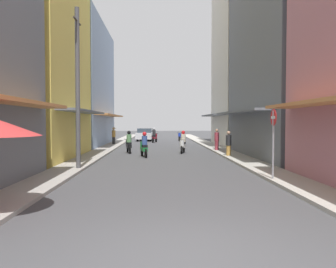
{
  "coord_description": "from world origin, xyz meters",
  "views": [
    {
      "loc": [
        -0.38,
        -5.32,
        2.19
      ],
      "look_at": [
        0.47,
        20.83,
        1.24
      ],
      "focal_mm": 35.47,
      "sensor_mm": 36.0,
      "label": 1
    }
  ],
  "objects_px": {
    "pedestrian_foreground": "(217,140)",
    "motorbike_maroon": "(154,136)",
    "motorbike_black": "(129,143)",
    "motorbike_green": "(144,146)",
    "pedestrian_crossing": "(114,135)",
    "street_sign_no_entry": "(273,135)",
    "pedestrian_midway": "(229,144)",
    "utility_pole": "(78,88)",
    "motorbike_blue": "(180,136)",
    "parked_car": "(145,134)",
    "motorbike_white": "(183,143)"
  },
  "relations": [
    {
      "from": "motorbike_blue",
      "to": "motorbike_maroon",
      "type": "relative_size",
      "value": 1.0
    },
    {
      "from": "motorbike_black",
      "to": "motorbike_green",
      "type": "xyz_separation_m",
      "value": [
        1.18,
        -2.69,
        0.0
      ]
    },
    {
      "from": "motorbike_maroon",
      "to": "pedestrian_crossing",
      "type": "relative_size",
      "value": 1.02
    },
    {
      "from": "motorbike_green",
      "to": "pedestrian_foreground",
      "type": "bearing_deg",
      "value": 34.97
    },
    {
      "from": "parked_car",
      "to": "pedestrian_midway",
      "type": "height_order",
      "value": "pedestrian_midway"
    },
    {
      "from": "motorbike_black",
      "to": "pedestrian_crossing",
      "type": "relative_size",
      "value": 1.03
    },
    {
      "from": "parked_car",
      "to": "street_sign_no_entry",
      "type": "relative_size",
      "value": 1.6
    },
    {
      "from": "motorbike_white",
      "to": "utility_pole",
      "type": "bearing_deg",
      "value": -122.93
    },
    {
      "from": "motorbike_white",
      "to": "motorbike_blue",
      "type": "relative_size",
      "value": 1.01
    },
    {
      "from": "motorbike_white",
      "to": "motorbike_green",
      "type": "xyz_separation_m",
      "value": [
        -2.64,
        -2.57,
        0.0
      ]
    },
    {
      "from": "motorbike_maroon",
      "to": "parked_car",
      "type": "bearing_deg",
      "value": 108.24
    },
    {
      "from": "motorbike_maroon",
      "to": "street_sign_no_entry",
      "type": "xyz_separation_m",
      "value": [
        4.51,
        -23.47,
        1.01
      ]
    },
    {
      "from": "motorbike_black",
      "to": "motorbike_green",
      "type": "height_order",
      "value": "same"
    },
    {
      "from": "motorbike_black",
      "to": "pedestrian_crossing",
      "type": "bearing_deg",
      "value": 104.76
    },
    {
      "from": "motorbike_white",
      "to": "pedestrian_midway",
      "type": "xyz_separation_m",
      "value": [
        2.58,
        -3.03,
        0.11
      ]
    },
    {
      "from": "motorbike_white",
      "to": "motorbike_green",
      "type": "height_order",
      "value": "same"
    },
    {
      "from": "parked_car",
      "to": "pedestrian_midway",
      "type": "bearing_deg",
      "value": -72.64
    },
    {
      "from": "motorbike_black",
      "to": "motorbike_green",
      "type": "relative_size",
      "value": 1.0
    },
    {
      "from": "utility_pole",
      "to": "motorbike_blue",
      "type": "bearing_deg",
      "value": 75.09
    },
    {
      "from": "motorbike_green",
      "to": "pedestrian_midway",
      "type": "height_order",
      "value": "pedestrian_midway"
    },
    {
      "from": "motorbike_black",
      "to": "pedestrian_midway",
      "type": "distance_m",
      "value": 7.13
    },
    {
      "from": "pedestrian_foreground",
      "to": "street_sign_no_entry",
      "type": "bearing_deg",
      "value": -90.86
    },
    {
      "from": "utility_pole",
      "to": "pedestrian_midway",
      "type": "bearing_deg",
      "value": 33.45
    },
    {
      "from": "motorbike_black",
      "to": "motorbike_maroon",
      "type": "xyz_separation_m",
      "value": [
        1.71,
        12.01,
        0.0
      ]
    },
    {
      "from": "motorbike_blue",
      "to": "pedestrian_midway",
      "type": "xyz_separation_m",
      "value": [
        1.72,
        -18.09,
        0.31
      ]
    },
    {
      "from": "motorbike_white",
      "to": "utility_pole",
      "type": "xyz_separation_m",
      "value": [
        -5.35,
        -8.27,
        3.0
      ]
    },
    {
      "from": "pedestrian_crossing",
      "to": "utility_pole",
      "type": "relative_size",
      "value": 0.24
    },
    {
      "from": "street_sign_no_entry",
      "to": "pedestrian_foreground",
      "type": "bearing_deg",
      "value": 89.14
    },
    {
      "from": "motorbike_green",
      "to": "parked_car",
      "type": "bearing_deg",
      "value": 91.75
    },
    {
      "from": "motorbike_white",
      "to": "pedestrian_foreground",
      "type": "bearing_deg",
      "value": 22.67
    },
    {
      "from": "motorbike_black",
      "to": "parked_car",
      "type": "distance_m",
      "value": 15.32
    },
    {
      "from": "pedestrian_foreground",
      "to": "pedestrian_crossing",
      "type": "distance_m",
      "value": 10.99
    },
    {
      "from": "pedestrian_crossing",
      "to": "street_sign_no_entry",
      "type": "distance_m",
      "value": 21.11
    },
    {
      "from": "pedestrian_crossing",
      "to": "utility_pole",
      "type": "distance_m",
      "value": 16.55
    },
    {
      "from": "motorbike_black",
      "to": "street_sign_no_entry",
      "type": "xyz_separation_m",
      "value": [
        6.22,
        -11.46,
        1.01
      ]
    },
    {
      "from": "pedestrian_midway",
      "to": "utility_pole",
      "type": "distance_m",
      "value": 9.94
    },
    {
      "from": "parked_car",
      "to": "pedestrian_midway",
      "type": "relative_size",
      "value": 2.61
    },
    {
      "from": "motorbike_green",
      "to": "utility_pole",
      "type": "distance_m",
      "value": 6.99
    },
    {
      "from": "motorbike_black",
      "to": "parked_car",
      "type": "xyz_separation_m",
      "value": [
        0.63,
        15.31,
        0.04
      ]
    },
    {
      "from": "motorbike_green",
      "to": "pedestrian_crossing",
      "type": "relative_size",
      "value": 1.03
    },
    {
      "from": "pedestrian_foreground",
      "to": "motorbike_maroon",
      "type": "bearing_deg",
      "value": 113.01
    },
    {
      "from": "motorbike_white",
      "to": "pedestrian_foreground",
      "type": "relative_size",
      "value": 1.07
    },
    {
      "from": "motorbike_white",
      "to": "motorbike_blue",
      "type": "distance_m",
      "value": 15.09
    },
    {
      "from": "pedestrian_midway",
      "to": "street_sign_no_entry",
      "type": "height_order",
      "value": "street_sign_no_entry"
    },
    {
      "from": "motorbike_green",
      "to": "pedestrian_midway",
      "type": "distance_m",
      "value": 5.24
    },
    {
      "from": "motorbike_black",
      "to": "pedestrian_midway",
      "type": "height_order",
      "value": "pedestrian_midway"
    },
    {
      "from": "motorbike_blue",
      "to": "parked_car",
      "type": "relative_size",
      "value": 0.42
    },
    {
      "from": "pedestrian_midway",
      "to": "utility_pole",
      "type": "height_order",
      "value": "utility_pole"
    },
    {
      "from": "pedestrian_foreground",
      "to": "motorbike_white",
      "type": "bearing_deg",
      "value": -157.33
    },
    {
      "from": "pedestrian_foreground",
      "to": "motorbike_green",
      "type": "bearing_deg",
      "value": -145.03
    }
  ]
}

